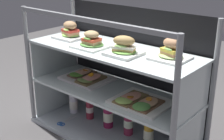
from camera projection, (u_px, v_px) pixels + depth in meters
name	position (u px, v px, depth m)	size (l,w,h in m)	color
ground_plane	(112.00, 137.00, 2.22)	(6.00, 6.00, 0.02)	#444242
case_base_deck	(112.00, 134.00, 2.21)	(1.21, 0.48, 0.03)	#B0B9C3
case_frame	(125.00, 68.00, 2.15)	(1.21, 0.48, 0.88)	gray
riser_lower_tier	(112.00, 113.00, 2.15)	(1.15, 0.42, 0.30)	silver
shelf_lower_glass	(112.00, 91.00, 2.10)	(1.17, 0.43, 0.02)	silver
riser_upper_tier	(112.00, 71.00, 2.05)	(1.15, 0.42, 0.27)	silver
shelf_upper_glass	(112.00, 50.00, 2.00)	(1.17, 0.43, 0.02)	silver
plated_roll_sandwich_near_right_corner	(70.00, 32.00, 2.23)	(0.19, 0.19, 0.12)	white
plated_roll_sandwich_far_left	(92.00, 42.00, 2.02)	(0.21, 0.21, 0.11)	white
plated_roll_sandwich_mid_right	(124.00, 48.00, 1.86)	(0.19, 0.19, 0.12)	white
plated_roll_sandwich_left_of_center	(171.00, 52.00, 1.78)	(0.20, 0.20, 0.12)	white
open_sandwich_tray_near_right_corner	(87.00, 77.00, 2.26)	(0.34, 0.29, 0.06)	white
open_sandwich_tray_right_of_center	(139.00, 102.00, 1.89)	(0.34, 0.29, 0.05)	white
juice_bottle_back_left	(73.00, 101.00, 2.45)	(0.07, 0.07, 0.24)	white
juice_bottle_back_center	(90.00, 108.00, 2.37)	(0.06, 0.06, 0.20)	#9A273A
juice_bottle_front_fourth	(108.00, 115.00, 2.25)	(0.07, 0.07, 0.22)	#901C46
juice_bottle_tucked_behind	(128.00, 121.00, 2.15)	(0.07, 0.07, 0.24)	#99274A
juice_bottle_back_right	(149.00, 132.00, 2.03)	(0.07, 0.07, 0.22)	gold
kitchen_scissors	(63.00, 123.00, 2.32)	(0.08, 0.19, 0.01)	silver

